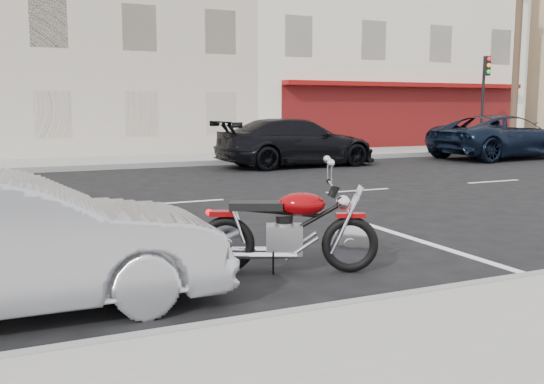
{
  "coord_description": "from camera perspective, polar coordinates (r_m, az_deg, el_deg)",
  "views": [
    {
      "loc": [
        -5.31,
        -11.38,
        1.85
      ],
      "look_at": [
        -2.2,
        -4.58,
        0.8
      ],
      "focal_mm": 40.0,
      "sensor_mm": 36.0,
      "label": 1
    }
  ],
  "objects": [
    {
      "name": "car_far",
      "position": [
        19.05,
        2.33,
        4.68
      ],
      "size": [
        5.24,
        2.28,
        1.5
      ],
      "primitive_type": "imported",
      "rotation": [
        0.0,
        0.0,
        1.61
      ],
      "color": "black",
      "rests_on": "ground"
    },
    {
      "name": "sedan_silver",
      "position": [
        5.87,
        -24.01,
        -4.5
      ],
      "size": [
        3.98,
        1.45,
        1.3
      ],
      "primitive_type": "imported",
      "rotation": [
        0.0,
        0.0,
        1.55
      ],
      "color": "#A5A7AD",
      "rests_on": "ground"
    },
    {
      "name": "fire_hydrant",
      "position": [
        26.39,
        16.54,
        4.8
      ],
      "size": [
        0.2,
        0.2,
        0.72
      ],
      "color": "beige",
      "rests_on": "sidewalk_far"
    },
    {
      "name": "suv_far",
      "position": [
        23.52,
        20.99,
        4.86
      ],
      "size": [
        5.77,
        2.93,
        1.56
      ],
      "primitive_type": "imported",
      "rotation": [
        0.0,
        0.0,
        1.63
      ],
      "color": "black",
      "rests_on": "ground"
    },
    {
      "name": "ground",
      "position": [
        12.7,
        0.45,
        -0.39
      ],
      "size": [
        120.0,
        120.0,
        0.0
      ],
      "primitive_type": "plane",
      "color": "black",
      "rests_on": "ground"
    },
    {
      "name": "bldg_corner",
      "position": [
        32.43,
        6.14,
        15.75
      ],
      "size": [
        14.0,
        12.0,
        12.5
      ],
      "primitive_type": "cube",
      "color": "silver",
      "rests_on": "ground"
    },
    {
      "name": "sidewalk_far",
      "position": [
        20.16,
        -23.59,
        2.28
      ],
      "size": [
        80.0,
        3.4,
        0.15
      ],
      "primitive_type": "cube",
      "color": "gray",
      "rests_on": "ground"
    },
    {
      "name": "utility_pole",
      "position": [
        28.99,
        22.11,
        13.14
      ],
      "size": [
        1.8,
        0.3,
        9.0
      ],
      "color": "#422D1E",
      "rests_on": "sidewalk_far"
    },
    {
      "name": "bldg_cream",
      "position": [
        28.15,
        -18.24,
        15.57
      ],
      "size": [
        12.0,
        12.0,
        11.5
      ],
      "primitive_type": "cube",
      "color": "#BBAF9D",
      "rests_on": "ground"
    },
    {
      "name": "traffic_light",
      "position": [
        27.26,
        19.35,
        9.04
      ],
      "size": [
        0.26,
        0.3,
        3.8
      ],
      "color": "black",
      "rests_on": "sidewalk_far"
    },
    {
      "name": "curb_far",
      "position": [
        18.47,
        -23.48,
        1.83
      ],
      "size": [
        80.0,
        0.12,
        0.16
      ],
      "primitive_type": "cube",
      "color": "gray",
      "rests_on": "ground"
    },
    {
      "name": "motorcycle",
      "position": [
        6.85,
        7.59,
        -3.74
      ],
      "size": [
        1.89,
        1.01,
        1.02
      ],
      "rotation": [
        0.0,
        0.0,
        -0.43
      ],
      "color": "black",
      "rests_on": "ground"
    },
    {
      "name": "curb_near",
      "position": [
        4.74,
        -19.64,
        -14.43
      ],
      "size": [
        80.0,
        0.12,
        0.16
      ],
      "primitive_type": "cube",
      "color": "gray",
      "rests_on": "ground"
    }
  ]
}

